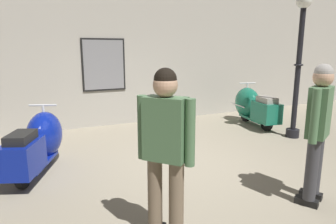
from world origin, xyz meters
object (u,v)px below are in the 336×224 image
Objects in this scene: lamppost at (299,57)px; scooter_0 at (39,142)px; visitor_1 at (318,125)px; visitor_0 at (165,145)px; scooter_1 at (252,106)px.

scooter_0 is at bearing 175.23° from lamppost.
visitor_1 reaches higher than scooter_0.
visitor_0 and visitor_1 have the same top height.
scooter_1 is at bearing -57.64° from scooter_0.
lamppost is (5.13, -0.43, 1.28)m from scooter_0.
visitor_1 reaches higher than scooter_1.
visitor_0 is at bearing -152.81° from lamppost.
visitor_0 reaches higher than scooter_1.
lamppost is 4.65m from visitor_0.
lamppost is at bearing -72.26° from scooter_0.
visitor_0 is 1.99m from visitor_1.
scooter_0 is 0.99× the size of visitor_0.
lamppost is 1.74× the size of visitor_0.
scooter_0 is at bearing 21.77° from visitor_1.
visitor_1 is at bearing 160.58° from scooter_1.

